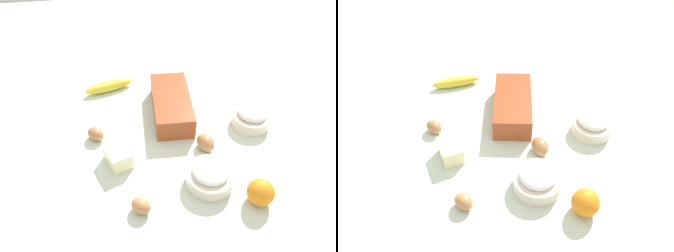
% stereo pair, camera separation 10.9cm
% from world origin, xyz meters
% --- Properties ---
extents(ground_plane, '(2.40, 2.40, 0.02)m').
position_xyz_m(ground_plane, '(0.00, 0.00, -0.01)').
color(ground_plane, silver).
extents(loaf_pan, '(0.28, 0.14, 0.08)m').
position_xyz_m(loaf_pan, '(0.11, -0.03, 0.04)').
color(loaf_pan, '#9E4723').
rests_on(loaf_pan, ground_plane).
extents(flour_bowl, '(0.14, 0.14, 0.07)m').
position_xyz_m(flour_bowl, '(0.01, -0.30, 0.03)').
color(flour_bowl, silver).
rests_on(flour_bowl, ground_plane).
extents(sugar_bowl, '(0.14, 0.14, 0.07)m').
position_xyz_m(sugar_bowl, '(-0.22, -0.09, 0.03)').
color(sugar_bowl, silver).
rests_on(sugar_bowl, ground_plane).
extents(banana, '(0.09, 0.19, 0.04)m').
position_xyz_m(banana, '(0.28, 0.20, 0.02)').
color(banana, yellow).
rests_on(banana, ground_plane).
extents(orange_fruit, '(0.08, 0.08, 0.08)m').
position_xyz_m(orange_fruit, '(-0.30, -0.22, 0.04)').
color(orange_fruit, orange).
rests_on(orange_fruit, ground_plane).
extents(butter_block, '(0.11, 0.09, 0.06)m').
position_xyz_m(butter_block, '(-0.10, 0.17, 0.03)').
color(butter_block, '#F4EDB2').
rests_on(butter_block, ground_plane).
extents(egg_near_butter, '(0.08, 0.07, 0.05)m').
position_xyz_m(egg_near_butter, '(-0.08, -0.11, 0.03)').
color(egg_near_butter, '#AC7446').
rests_on(egg_near_butter, ground_plane).
extents(egg_beside_bowl, '(0.07, 0.07, 0.04)m').
position_xyz_m(egg_beside_bowl, '(-0.28, 0.12, 0.02)').
color(egg_beside_bowl, '#BC7F4D').
rests_on(egg_beside_bowl, ground_plane).
extents(egg_loose, '(0.07, 0.07, 0.04)m').
position_xyz_m(egg_loose, '(0.02, 0.24, 0.02)').
color(egg_loose, '#AE7647').
rests_on(egg_loose, ground_plane).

